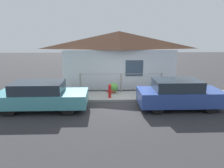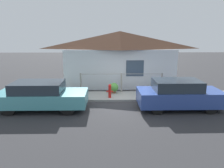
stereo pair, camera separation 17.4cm
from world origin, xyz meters
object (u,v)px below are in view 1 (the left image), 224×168
Objects in this scene: fire_hydrant at (110,91)px; potted_plant_corner at (163,89)px; car_right at (179,94)px; potted_plant_near_hydrant at (114,88)px; potted_plant_by_fence at (59,89)px; car_left at (41,96)px.

fire_hydrant is 1.42× the size of potted_plant_corner.
car_right reaches higher than potted_plant_near_hydrant.
fire_hydrant reaches higher than potted_plant_by_fence.
car_left is 6.70× the size of potted_plant_by_fence.
car_left is at bearing -161.53° from potted_plant_corner.
car_right is (6.49, -0.00, 0.01)m from car_left.
fire_hydrant is (3.23, 1.50, -0.18)m from car_left.
potted_plant_near_hydrant is (3.48, 2.42, -0.24)m from car_left.
car_right reaches higher than potted_plant_corner.
car_left is at bearing -145.21° from potted_plant_near_hydrant.
car_left reaches higher than potted_plant_corner.
car_left is 6.83× the size of potted_plant_near_hydrant.
potted_plant_near_hydrant is 2.81m from potted_plant_corner.
car_right is 7.40× the size of potted_plant_corner.
fire_hydrant is 0.95m from potted_plant_near_hydrant.
potted_plant_by_fence is at bearing 160.65° from car_right.
potted_plant_by_fence is (-3.12, -0.31, 0.00)m from potted_plant_near_hydrant.
potted_plant_corner is (6.28, 2.10, -0.28)m from car_left.
potted_plant_near_hydrant reaches higher than potted_plant_corner.
car_left is 5.56× the size of fire_hydrant.
fire_hydrant is 1.23× the size of potted_plant_near_hydrant.
fire_hydrant is at bearing -168.99° from potted_plant_corner.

